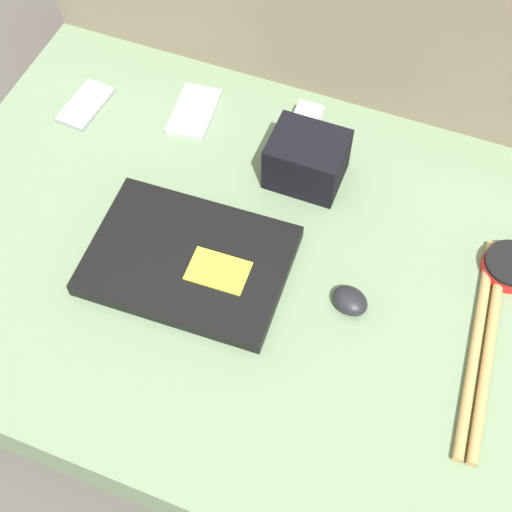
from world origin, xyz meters
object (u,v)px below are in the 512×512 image
at_px(laptop, 189,260).
at_px(speaker_puck, 510,266).
at_px(phone_black, 86,105).
at_px(charger_brick, 307,119).
at_px(computer_mouse, 350,301).
at_px(camera_pouch, 307,160).
at_px(phone_silver, 194,112).

bearing_deg(laptop, speaker_puck, 17.69).
distance_m(phone_black, charger_brick, 0.40).
bearing_deg(computer_mouse, charger_brick, 141.22).
bearing_deg(speaker_puck, computer_mouse, -145.01).
height_order(speaker_puck, camera_pouch, camera_pouch).
xyz_separation_m(speaker_puck, phone_black, (-0.77, 0.07, -0.01)).
bearing_deg(phone_silver, phone_black, -170.11).
bearing_deg(speaker_puck, phone_black, 174.93).
xyz_separation_m(speaker_puck, phone_silver, (-0.58, 0.12, -0.01)).
distance_m(computer_mouse, phone_black, 0.60).
height_order(phone_silver, phone_black, phone_silver).
xyz_separation_m(phone_silver, camera_pouch, (0.23, -0.06, 0.04)).
distance_m(phone_silver, charger_brick, 0.20).
bearing_deg(speaker_puck, laptop, -159.87).
bearing_deg(speaker_puck, charger_brick, 156.60).
bearing_deg(speaker_puck, camera_pouch, 170.27).
bearing_deg(laptop, phone_black, 140.15).
bearing_deg(computer_mouse, phone_silver, 166.07).
relative_size(laptop, speaker_puck, 3.70).
relative_size(phone_black, camera_pouch, 0.95).
height_order(computer_mouse, speaker_puck, computer_mouse).
bearing_deg(computer_mouse, phone_black, -179.02).
distance_m(laptop, speaker_puck, 0.49).
bearing_deg(phone_black, charger_brick, 18.82).
relative_size(computer_mouse, camera_pouch, 0.57).
xyz_separation_m(laptop, camera_pouch, (0.11, 0.23, 0.03)).
bearing_deg(camera_pouch, phone_silver, 164.82).
distance_m(camera_pouch, charger_brick, 0.11).
height_order(laptop, phone_black, laptop).
height_order(camera_pouch, charger_brick, camera_pouch).
xyz_separation_m(camera_pouch, charger_brick, (-0.03, 0.11, -0.03)).
relative_size(laptop, phone_silver, 2.47).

